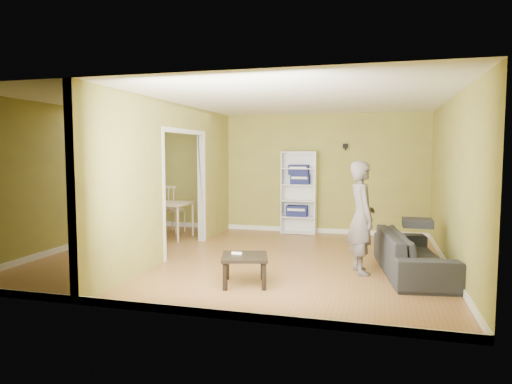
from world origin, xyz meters
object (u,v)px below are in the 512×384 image
Objects in this scene: person at (362,208)px; bookshelf at (299,192)px; coffee_table at (245,260)px; chair_left at (128,212)px; chair_far at (174,209)px; dining_table at (162,206)px; sofa at (413,247)px; chair_near at (151,220)px.

bookshelf is at bearing 6.09° from person.
coffee_table is 4.51m from chair_left.
person is at bearing -64.89° from bookshelf.
chair_far is at bearing 127.50° from coffee_table.
person is at bearing -23.90° from dining_table.
sofa reaches higher than dining_table.
dining_table is at bearing -155.22° from bookshelf.
chair_near reaches higher than coffee_table.
dining_table is at bearing 132.84° from coffee_table.
chair_far reaches higher than coffee_table.
chair_near is (-4.01, 1.15, -0.51)m from person.
chair_left is at bearing 50.21° from person.
dining_table is (-2.68, -1.24, -0.24)m from bookshelf.
sofa is at bearing 164.64° from chair_far.
sofa is at bearing 27.43° from coffee_table.
person reaches higher than chair_far.
person is 2.12× the size of chair_near.
chair_left is (-5.67, 1.75, 0.09)m from sofa.
sofa is 1.17× the size of bookshelf.
bookshelf is (-2.16, 2.93, 0.49)m from sofa.
person is at bearing 91.37° from sofa.
chair_near is (0.93, -0.72, -0.04)m from chair_left.
person is 1.65× the size of dining_table.
person reaches higher than chair_near.
coffee_table is at bearing 65.62° from chair_left.
coffee_table is at bearing 105.67° from person.
bookshelf reaches higher than dining_table.
chair_near is at bearing 105.60° from chair_far.
bookshelf is 4.12m from coffee_table.
sofa is 3.68m from bookshelf.
chair_left is (-4.94, 1.87, -0.47)m from person.
person reaches higher than bookshelf.
dining_table is (-4.11, 1.82, -0.31)m from person.
sofa is 1.79× the size of dining_table.
chair_near reaches higher than dining_table.
coffee_table is 0.51× the size of dining_table.
bookshelf is (-1.43, 3.06, -0.07)m from person.
coffee_table is 0.66× the size of chair_near.
bookshelf is at bearing 89.41° from coffee_table.
sofa is at bearing -20.76° from chair_near.
chair_far is (-4.13, 2.44, -0.44)m from person.
bookshelf reaches higher than chair_near.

